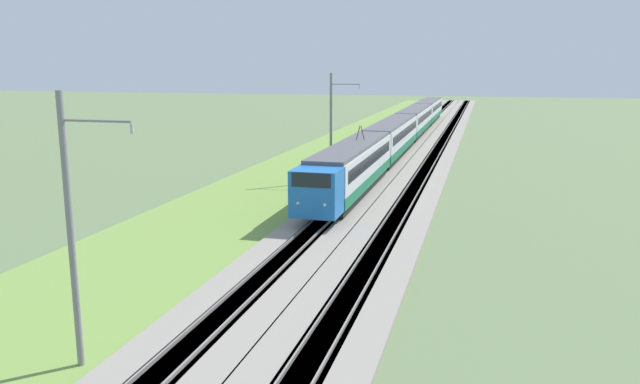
% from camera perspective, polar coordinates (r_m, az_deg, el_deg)
% --- Properties ---
extents(ballast_main, '(240.00, 4.40, 0.30)m').
position_cam_1_polar(ballast_main, '(59.23, 5.42, 2.07)').
color(ballast_main, gray).
rests_on(ballast_main, ground).
extents(ballast_adjacent, '(240.00, 4.40, 0.30)m').
position_cam_1_polar(ballast_adjacent, '(58.69, 9.60, 1.87)').
color(ballast_adjacent, gray).
rests_on(ballast_adjacent, ground).
extents(track_main, '(240.00, 1.57, 0.45)m').
position_cam_1_polar(track_main, '(59.23, 5.42, 2.08)').
color(track_main, '#4C4238').
rests_on(track_main, ground).
extents(track_adjacent, '(240.00, 1.57, 0.45)m').
position_cam_1_polar(track_adjacent, '(58.69, 9.60, 1.88)').
color(track_adjacent, '#4C4238').
rests_on(track_adjacent, ground).
extents(grass_verge, '(240.00, 13.13, 0.12)m').
position_cam_1_polar(grass_verge, '(60.44, 0.02, 2.23)').
color(grass_verge, olive).
rests_on(grass_verge, ground).
extents(passenger_train, '(85.23, 2.95, 5.13)m').
position_cam_1_polar(passenger_train, '(77.70, 7.80, 5.94)').
color(passenger_train, blue).
rests_on(passenger_train, ground).
extents(catenary_mast_near, '(0.22, 2.56, 9.08)m').
position_cam_1_polar(catenary_mast_near, '(21.18, -21.74, -3.34)').
color(catenary_mast_near, slate).
rests_on(catenary_mast_near, ground).
extents(catenary_mast_mid, '(0.22, 2.56, 9.19)m').
position_cam_1_polar(catenary_mast_mid, '(52.41, 1.07, 5.96)').
color(catenary_mast_mid, slate).
rests_on(catenary_mast_mid, ground).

